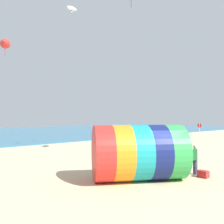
{
  "coord_description": "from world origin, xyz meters",
  "views": [
    {
      "loc": [
        -10.22,
        -7.95,
        3.21
      ],
      "look_at": [
        -1.06,
        2.59,
        3.41
      ],
      "focal_mm": 40.0,
      "sensor_mm": 36.0,
      "label": 1
    }
  ],
  "objects": [
    {
      "name": "kite_handler",
      "position": [
        2.14,
        -0.65,
        0.82
      ],
      "size": [
        0.42,
        0.38,
        1.62
      ],
      "color": "#383D56",
      "rests_on": "ground"
    },
    {
      "name": "bystander_near_water",
      "position": [
        8.03,
        8.11,
        0.91
      ],
      "size": [
        0.24,
        0.36,
        1.77
      ],
      "color": "#726651",
      "rests_on": "ground"
    },
    {
      "name": "beach_flag",
      "position": [
        8.6,
        2.65,
        2.3
      ],
      "size": [
        0.47,
        0.36,
        2.59
      ],
      "color": "silver",
      "rests_on": "ground"
    },
    {
      "name": "ground_plane",
      "position": [
        0.0,
        0.0,
        0.0
      ],
      "size": [
        120.0,
        120.0,
        0.0
      ],
      "primitive_type": "plane",
      "color": "#CCBA8C"
    },
    {
      "name": "kite_red_delta",
      "position": [
        -3.5,
        13.17,
        9.19
      ],
      "size": [
        1.07,
        1.1,
        1.56
      ],
      "color": "red"
    },
    {
      "name": "giant_inflatable_tube",
      "position": [
        -1.04,
        0.58,
        1.37
      ],
      "size": [
        5.23,
        4.66,
        2.75
      ],
      "color": "red",
      "rests_on": "ground"
    },
    {
      "name": "kite_white_parafoil",
      "position": [
        2.14,
        12.04,
        13.25
      ],
      "size": [
        1.14,
        0.56,
        0.62
      ],
      "color": "white"
    },
    {
      "name": "cooler_box",
      "position": [
        1.85,
        -1.27,
        0.18
      ],
      "size": [
        0.37,
        0.52,
        0.36
      ],
      "primitive_type": "cube",
      "rotation": [
        0.0,
        0.0,
        1.58
      ],
      "color": "red",
      "rests_on": "ground"
    }
  ]
}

